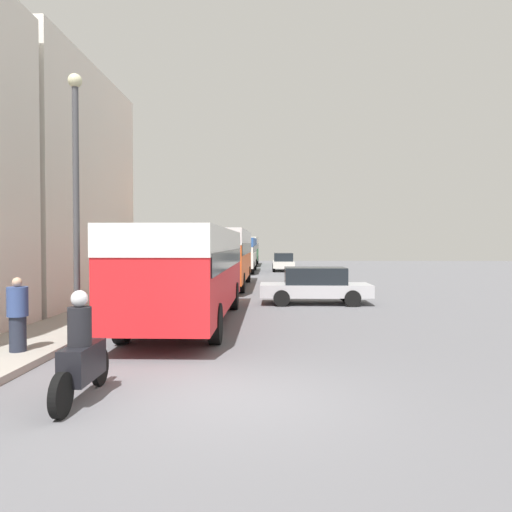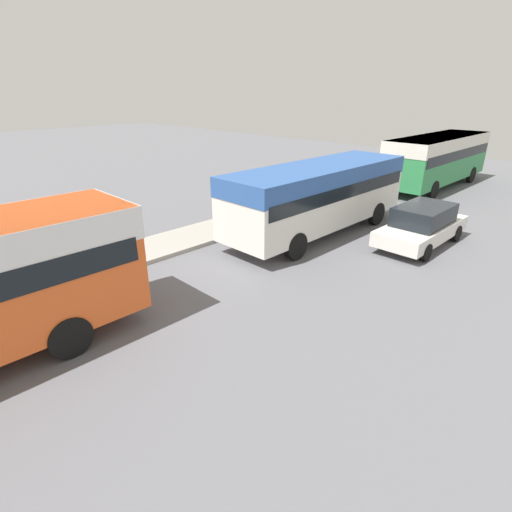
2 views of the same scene
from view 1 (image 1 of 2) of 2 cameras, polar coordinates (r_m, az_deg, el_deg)
ground_plane at (r=8.22m, az=-2.88°, el=-15.89°), size 120.00×120.00×0.00m
building_midblock at (r=22.44m, az=-25.85°, el=7.05°), size 6.91×9.70×9.35m
bus_lead at (r=15.31m, az=-7.62°, el=-0.68°), size 2.55×10.13×2.86m
bus_following at (r=27.63m, az=-3.54°, el=0.65°), size 2.52×10.83×3.14m
bus_third_in_line at (r=41.67m, az=-1.89°, el=0.70°), size 2.65×9.09×2.85m
bus_rear at (r=53.76m, az=-1.19°, el=1.02°), size 2.62×9.63×3.06m
motorcycle_behind_lead at (r=8.35m, az=-19.33°, el=-10.83°), size 0.38×2.24×1.73m
car_crossing at (r=43.38m, az=3.14°, el=-0.66°), size 1.89×4.58×1.57m
car_far_curb at (r=20.17m, az=6.76°, el=-3.30°), size 4.39×1.91×1.47m
pedestrian_near_curb at (r=11.77m, az=-25.59°, el=-6.03°), size 0.43×0.43×1.58m
lamp_post at (r=13.68m, az=-19.89°, el=8.04°), size 0.36×0.36×6.61m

